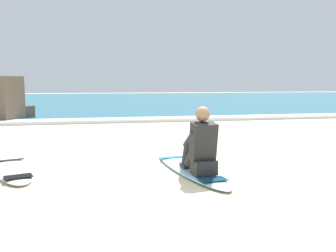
# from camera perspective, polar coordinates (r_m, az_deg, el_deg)

# --- Properties ---
(ground_plane) EXTENTS (80.00, 80.00, 0.00)m
(ground_plane) POSITION_cam_1_polar(r_m,az_deg,el_deg) (5.36, 1.91, -7.64)
(ground_plane) COLOR beige
(sea) EXTENTS (80.00, 28.00, 0.10)m
(sea) POSITION_cam_1_polar(r_m,az_deg,el_deg) (26.02, -8.70, 4.09)
(sea) COLOR teal
(sea) RESTS_ON ground
(breaking_foam) EXTENTS (80.00, 0.90, 0.11)m
(breaking_foam) POSITION_cam_1_polar(r_m,az_deg,el_deg) (12.39, -5.74, 0.98)
(breaking_foam) COLOR white
(breaking_foam) RESTS_ON ground
(surfboard_main) EXTENTS (0.88, 2.54, 0.08)m
(surfboard_main) POSITION_cam_1_polar(r_m,az_deg,el_deg) (5.55, 3.41, -6.76)
(surfboard_main) COLOR #9ED1E5
(surfboard_main) RESTS_ON ground
(surfer_seated) EXTENTS (0.41, 0.73, 0.95)m
(surfer_seated) POSITION_cam_1_polar(r_m,az_deg,el_deg) (5.11, 5.27, -3.38)
(surfer_seated) COLOR #232326
(surfer_seated) RESTS_ON surfboard_main
(surfboard_spare_near) EXTENTS (1.11, 2.02, 0.08)m
(surfboard_spare_near) POSITION_cam_1_polar(r_m,az_deg,el_deg) (5.97, -23.50, -6.36)
(surfboard_spare_near) COLOR silver
(surfboard_spare_near) RESTS_ON ground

